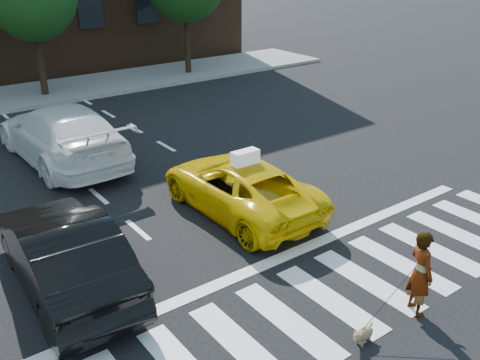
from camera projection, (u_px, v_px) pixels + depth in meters
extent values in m
plane|color=black|center=(330.00, 300.00, 9.62)|extent=(120.00, 120.00, 0.00)
cube|color=silver|center=(330.00, 300.00, 9.62)|extent=(13.00, 2.40, 0.01)
cube|color=silver|center=(273.00, 261.00, 10.79)|extent=(12.00, 0.30, 0.01)
cube|color=slate|center=(30.00, 95.00, 22.43)|extent=(30.00, 4.00, 0.15)
cylinder|color=black|center=(40.00, 55.00, 21.64)|extent=(0.28, 0.28, 3.55)
cylinder|color=black|center=(187.00, 35.00, 25.41)|extent=(0.28, 0.28, 3.85)
imported|color=#E4BA04|center=(240.00, 186.00, 12.63)|extent=(2.12, 4.56, 1.27)
imported|color=black|center=(64.00, 253.00, 9.69)|extent=(1.79, 4.56, 1.48)
imported|color=silver|center=(62.00, 134.00, 15.49)|extent=(2.48, 5.83, 1.68)
imported|color=#999999|center=(420.00, 273.00, 9.02)|extent=(0.56, 0.67, 1.57)
ellipsoid|color=brown|center=(364.00, 334.00, 8.55)|extent=(0.40, 0.25, 0.21)
sphere|color=brown|center=(358.00, 336.00, 8.41)|extent=(0.18, 0.18, 0.15)
sphere|color=brown|center=(356.00, 340.00, 8.38)|extent=(0.08, 0.08, 0.07)
cylinder|color=brown|center=(371.00, 326.00, 8.65)|extent=(0.11, 0.05, 0.09)
sphere|color=brown|center=(356.00, 333.00, 8.42)|extent=(0.06, 0.06, 0.05)
sphere|color=brown|center=(361.00, 336.00, 8.36)|extent=(0.06, 0.06, 0.05)
cylinder|color=brown|center=(362.00, 344.00, 8.50)|extent=(0.05, 0.05, 0.10)
cylinder|color=brown|center=(357.00, 341.00, 8.55)|extent=(0.05, 0.05, 0.10)
cylinder|color=brown|center=(370.00, 337.00, 8.64)|extent=(0.05, 0.05, 0.10)
cylinder|color=brown|center=(365.00, 335.00, 8.70)|extent=(0.05, 0.05, 0.10)
cube|color=white|center=(245.00, 157.00, 12.16)|extent=(0.65, 0.28, 0.32)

